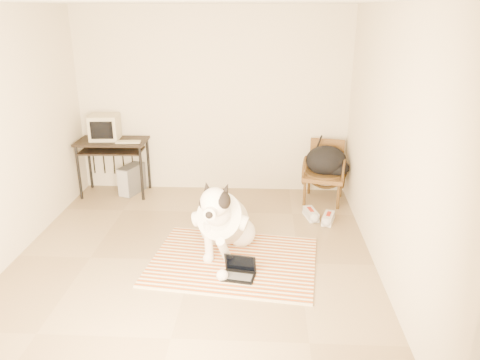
# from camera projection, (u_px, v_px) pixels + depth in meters

# --- Properties ---
(floor) EXTENTS (4.50, 4.50, 0.00)m
(floor) POSITION_uv_depth(u_px,v_px,m) (193.00, 260.00, 5.21)
(floor) COLOR #8D7756
(floor) RESTS_ON ground
(ceiling) EXTENTS (4.50, 4.50, 0.00)m
(ceiling) POSITION_uv_depth(u_px,v_px,m) (183.00, 1.00, 4.28)
(ceiling) COLOR silver
(ceiling) RESTS_ON wall_back
(wall_back) EXTENTS (4.50, 0.00, 4.50)m
(wall_back) POSITION_uv_depth(u_px,v_px,m) (212.00, 102.00, 6.85)
(wall_back) COLOR beige
(wall_back) RESTS_ON floor
(wall_front) EXTENTS (4.50, 0.00, 4.50)m
(wall_front) POSITION_uv_depth(u_px,v_px,m) (127.00, 252.00, 2.63)
(wall_front) COLOR beige
(wall_front) RESTS_ON floor
(wall_right) EXTENTS (0.00, 4.50, 4.50)m
(wall_right) POSITION_uv_depth(u_px,v_px,m) (388.00, 146.00, 4.65)
(wall_right) COLOR beige
(wall_right) RESTS_ON floor
(rug) EXTENTS (1.94, 1.58, 0.02)m
(rug) POSITION_uv_depth(u_px,v_px,m) (233.00, 261.00, 5.17)
(rug) COLOR #AF420D
(rug) RESTS_ON floor
(dog) EXTENTS (0.66, 1.38, 0.99)m
(dog) POSITION_uv_depth(u_px,v_px,m) (223.00, 221.00, 5.25)
(dog) COLOR white
(dog) RESTS_ON rug
(laptop) EXTENTS (0.37, 0.29, 0.23)m
(laptop) POSITION_uv_depth(u_px,v_px,m) (239.00, 271.00, 4.85)
(laptop) COLOR black
(laptop) RESTS_ON rug
(computer_desk) EXTENTS (1.01, 0.57, 0.83)m
(computer_desk) POSITION_uv_depth(u_px,v_px,m) (112.00, 148.00, 6.84)
(computer_desk) COLOR black
(computer_desk) RESTS_ON floor
(crt_monitor) EXTENTS (0.43, 0.42, 0.36)m
(crt_monitor) POSITION_uv_depth(u_px,v_px,m) (105.00, 127.00, 6.81)
(crt_monitor) COLOR #AFA689
(crt_monitor) RESTS_ON computer_desk
(desk_keyboard) EXTENTS (0.35, 0.15, 0.02)m
(desk_keyboard) POSITION_uv_depth(u_px,v_px,m) (128.00, 142.00, 6.68)
(desk_keyboard) COLOR #AFA689
(desk_keyboard) RESTS_ON computer_desk
(pc_tower) EXTENTS (0.34, 0.50, 0.43)m
(pc_tower) POSITION_uv_depth(u_px,v_px,m) (132.00, 179.00, 7.05)
(pc_tower) COLOR #4E4E50
(pc_tower) RESTS_ON floor
(rattan_chair) EXTENTS (0.67, 0.66, 0.86)m
(rattan_chair) POSITION_uv_depth(u_px,v_px,m) (324.00, 171.00, 6.72)
(rattan_chair) COLOR brown
(rattan_chair) RESTS_ON floor
(backpack) EXTENTS (0.61, 0.48, 0.43)m
(backpack) POSITION_uv_depth(u_px,v_px,m) (328.00, 162.00, 6.64)
(backpack) COLOR black
(backpack) RESTS_ON rattan_chair
(sneaker_left) EXTENTS (0.21, 0.35, 0.12)m
(sneaker_left) POSITION_uv_depth(u_px,v_px,m) (311.00, 214.00, 6.25)
(sneaker_left) COLOR silver
(sneaker_left) RESTS_ON floor
(sneaker_right) EXTENTS (0.21, 0.34, 0.11)m
(sneaker_right) POSITION_uv_depth(u_px,v_px,m) (328.00, 219.00, 6.13)
(sneaker_right) COLOR silver
(sneaker_right) RESTS_ON floor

